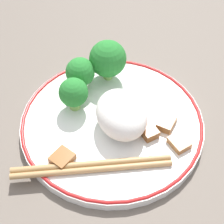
# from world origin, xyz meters

# --- Properties ---
(ground_plane) EXTENTS (3.00, 3.00, 0.00)m
(ground_plane) POSITION_xyz_m (0.00, 0.00, 0.00)
(ground_plane) COLOR #665B51
(plate) EXTENTS (0.26, 0.26, 0.02)m
(plate) POSITION_xyz_m (0.00, 0.00, 0.01)
(plate) COLOR white
(plate) RESTS_ON ground_plane
(rice_mound) EXTENTS (0.08, 0.07, 0.05)m
(rice_mound) POSITION_xyz_m (-0.01, -0.01, 0.04)
(rice_mound) COLOR white
(rice_mound) RESTS_ON plate
(broccoli_back_left) EXTENTS (0.06, 0.06, 0.07)m
(broccoli_back_left) POSITION_xyz_m (0.09, -0.02, 0.05)
(broccoli_back_left) COLOR #7FB756
(broccoli_back_left) RESTS_ON plate
(broccoli_back_center) EXTENTS (0.04, 0.04, 0.05)m
(broccoli_back_center) POSITION_xyz_m (0.08, 0.02, 0.04)
(broccoli_back_center) COLOR #7FB756
(broccoli_back_center) RESTS_ON plate
(broccoli_back_right) EXTENTS (0.04, 0.04, 0.05)m
(broccoli_back_right) POSITION_xyz_m (0.04, 0.04, 0.04)
(broccoli_back_right) COLOR #7FB756
(broccoli_back_right) RESTS_ON plate
(meat_near_front) EXTENTS (0.04, 0.04, 0.01)m
(meat_near_front) POSITION_xyz_m (-0.03, -0.07, 0.02)
(meat_near_front) COLOR #9E6633
(meat_near_front) RESTS_ON plate
(meat_near_left) EXTENTS (0.04, 0.04, 0.01)m
(meat_near_left) POSITION_xyz_m (-0.04, 0.08, 0.02)
(meat_near_left) COLOR brown
(meat_near_left) RESTS_ON plate
(meat_near_right) EXTENTS (0.03, 0.02, 0.01)m
(meat_near_right) POSITION_xyz_m (-0.04, -0.04, 0.02)
(meat_near_right) COLOR brown
(meat_near_right) RESTS_ON plate
(meat_near_back) EXTENTS (0.03, 0.03, 0.01)m
(meat_near_back) POSITION_xyz_m (-0.07, -0.07, 0.02)
(meat_near_back) COLOR #9E6633
(meat_near_back) RESTS_ON plate
(chopsticks) EXTENTS (0.07, 0.20, 0.01)m
(chopsticks) POSITION_xyz_m (-0.06, 0.05, 0.02)
(chopsticks) COLOR #AD8451
(chopsticks) RESTS_ON plate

